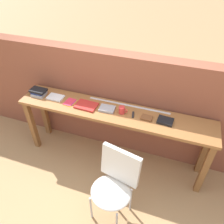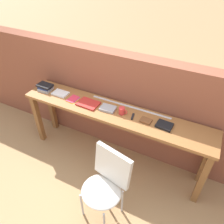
{
  "view_description": "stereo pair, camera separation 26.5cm",
  "coord_description": "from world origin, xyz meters",
  "views": [
    {
      "loc": [
        0.68,
        -1.71,
        2.56
      ],
      "look_at": [
        0.0,
        0.25,
        0.9
      ],
      "focal_mm": 35.0,
      "sensor_mm": 36.0,
      "label": 1
    },
    {
      "loc": [
        0.92,
        -1.61,
        2.56
      ],
      "look_at": [
        0.0,
        0.25,
        0.9
      ],
      "focal_mm": 35.0,
      "sensor_mm": 36.0,
      "label": 2
    }
  ],
  "objects": [
    {
      "name": "book_repair_rightmost",
      "position": [
        0.64,
        0.3,
        0.89
      ],
      "size": [
        0.19,
        0.15,
        0.03
      ],
      "primitive_type": "cube",
      "rotation": [
        0.0,
        0.0,
        -0.07
      ],
      "color": "black",
      "rests_on": "sideboard"
    },
    {
      "name": "book_stack_leftmost",
      "position": [
        -1.07,
        0.31,
        0.92
      ],
      "size": [
        0.22,
        0.17,
        0.08
      ],
      "color": "#9E9EA3",
      "rests_on": "sideboard"
    },
    {
      "name": "ground_plane",
      "position": [
        0.0,
        0.0,
        0.0
      ],
      "size": [
        40.0,
        40.0,
        0.0
      ],
      "primitive_type": "plane",
      "color": "tan"
    },
    {
      "name": "book_open_centre",
      "position": [
        -0.36,
        0.28,
        0.89
      ],
      "size": [
        0.28,
        0.21,
        0.02
      ],
      "primitive_type": "cube",
      "rotation": [
        0.0,
        0.0,
        -0.04
      ],
      "color": "red",
      "rests_on": "sideboard"
    },
    {
      "name": "ruler_metal_back_edge",
      "position": [
        0.15,
        0.47,
        0.88
      ],
      "size": [
        1.07,
        0.03,
        0.0
      ],
      "primitive_type": "cube",
      "color": "silver",
      "rests_on": "sideboard"
    },
    {
      "name": "chair_white_moulded",
      "position": [
        0.26,
        -0.44,
        0.53
      ],
      "size": [
        0.53,
        0.54,
        0.89
      ],
      "color": "silver",
      "rests_on": "ground"
    },
    {
      "name": "book_grey_hardcover",
      "position": [
        -0.08,
        0.3,
        0.89
      ],
      "size": [
        0.2,
        0.15,
        0.03
      ],
      "primitive_type": "cube",
      "rotation": [
        0.0,
        0.0,
        0.05
      ],
      "color": "#9E9EA3",
      "rests_on": "sideboard"
    },
    {
      "name": "multitool_folded",
      "position": [
        0.25,
        0.3,
        0.89
      ],
      "size": [
        0.05,
        0.11,
        0.02
      ],
      "primitive_type": "cube",
      "rotation": [
        0.0,
        0.0,
        0.2
      ],
      "color": "black",
      "rests_on": "sideboard"
    },
    {
      "name": "brick_wall_back",
      "position": [
        0.0,
        0.64,
        0.75
      ],
      "size": [
        6.0,
        0.2,
        1.49
      ],
      "primitive_type": "cube",
      "color": "brown",
      "rests_on": "ground"
    },
    {
      "name": "sideboard",
      "position": [
        0.0,
        0.3,
        0.74
      ],
      "size": [
        2.5,
        0.44,
        0.88
      ],
      "color": "#996033",
      "rests_on": "ground"
    },
    {
      "name": "leather_journal_brown",
      "position": [
        0.42,
        0.29,
        0.89
      ],
      "size": [
        0.14,
        0.11,
        0.02
      ],
      "primitive_type": "cube",
      "rotation": [
        0.0,
        0.0,
        -0.07
      ],
      "color": "brown",
      "rests_on": "sideboard"
    },
    {
      "name": "mug",
      "position": [
        0.11,
        0.3,
        0.92
      ],
      "size": [
        0.11,
        0.08,
        0.09
      ],
      "color": "red",
      "rests_on": "sideboard"
    },
    {
      "name": "magazine_cycling",
      "position": [
        -0.82,
        0.31,
        0.89
      ],
      "size": [
        0.22,
        0.15,
        0.02
      ],
      "primitive_type": "cube",
      "rotation": [
        0.0,
        0.0,
        -0.01
      ],
      "color": "white",
      "rests_on": "sideboard"
    },
    {
      "name": "pamphlet_pile_colourful",
      "position": [
        -0.59,
        0.29,
        0.88
      ],
      "size": [
        0.14,
        0.18,
        0.01
      ],
      "color": "orange",
      "rests_on": "sideboard"
    }
  ]
}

